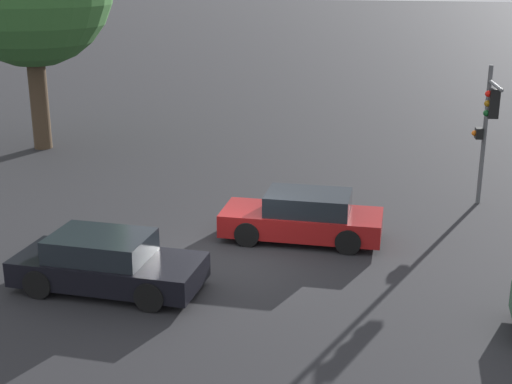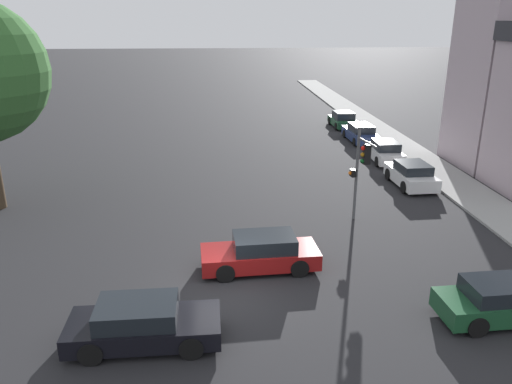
# 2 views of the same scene
# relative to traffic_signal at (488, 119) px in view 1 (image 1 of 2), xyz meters

# --- Properties ---
(ground_plane) EXTENTS (300.00, 300.00, 0.00)m
(ground_plane) POSITION_rel_traffic_signal_xyz_m (-6.30, -6.23, -2.95)
(ground_plane) COLOR black
(traffic_signal) EXTENTS (0.72, 2.00, 4.56)m
(traffic_signal) POSITION_rel_traffic_signal_xyz_m (0.00, 0.00, 0.00)
(traffic_signal) COLOR #515456
(traffic_signal) RESTS_ON ground_plane
(crossing_car_0) EXTENTS (4.64, 2.10, 1.41)m
(crossing_car_0) POSITION_rel_traffic_signal_xyz_m (-4.99, -4.28, -2.27)
(crossing_car_0) COLOR maroon
(crossing_car_0) RESTS_ON ground_plane
(crossing_car_2) EXTENTS (4.58, 2.05, 1.38)m
(crossing_car_2) POSITION_rel_traffic_signal_xyz_m (-8.94, -8.72, -2.29)
(crossing_car_2) COLOR black
(crossing_car_2) RESTS_ON ground_plane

